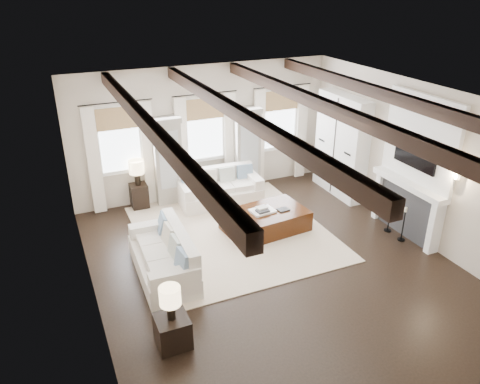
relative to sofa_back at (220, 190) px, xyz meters
name	(u,v)px	position (x,y,z in m)	size (l,w,h in m)	color
ground	(274,266)	(-0.08, -3.00, -0.34)	(7.50, 7.50, 0.00)	black
room_shell	(289,153)	(0.67, -2.11, 1.55)	(6.54, 7.54, 3.22)	beige
area_rug	(233,232)	(-0.30, -1.51, -0.33)	(3.83, 4.17, 0.02)	beige
sofa_back	(220,190)	(0.00, 0.00, 0.00)	(2.00, 0.98, 0.84)	white
sofa_left	(166,258)	(-2.01, -2.41, 0.01)	(0.97, 2.03, 0.86)	white
ottoman	(265,221)	(0.39, -1.69, -0.11)	(1.74, 1.08, 0.46)	black
tray	(263,211)	(0.33, -1.68, 0.14)	(0.50, 0.38, 0.04)	white
book_lower	(263,211)	(0.30, -1.74, 0.18)	(0.26, 0.20, 0.04)	#262628
book_upper	(262,207)	(0.32, -1.66, 0.22)	(0.22, 0.17, 0.03)	beige
book_loose	(283,210)	(0.77, -1.79, 0.14)	(0.24, 0.18, 0.03)	#262628
side_table_front	(173,331)	(-2.42, -4.25, -0.09)	(0.49, 0.49, 0.49)	black
lamp_front	(170,298)	(-2.42, -4.25, 0.52)	(0.32, 0.32, 0.55)	black
side_table_back	(139,196)	(-1.85, 0.51, -0.04)	(0.39, 0.39, 0.59)	black
lamp_back	(137,168)	(-1.85, 0.51, 0.66)	(0.35, 0.35, 0.61)	black
candlestick_near	(403,227)	(2.82, -3.22, -0.02)	(0.15, 0.15, 0.76)	black
candlestick_far	(389,217)	(2.82, -2.79, -0.01)	(0.16, 0.16, 0.79)	black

